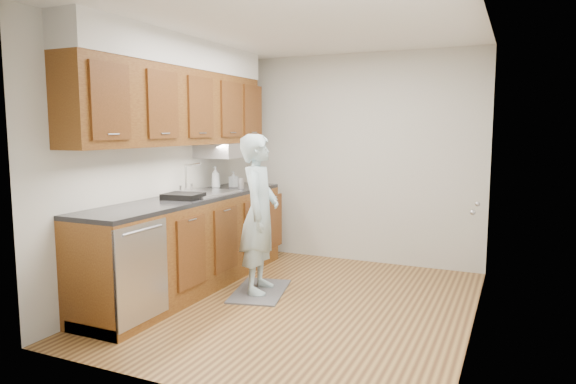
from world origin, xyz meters
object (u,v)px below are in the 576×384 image
Objects in this scene: person at (259,203)px; soap_bottle_a at (216,177)px; soap_bottle_b at (234,179)px; steel_can at (241,183)px; dish_rack at (183,196)px.

soap_bottle_a is at bearing 44.06° from person.
person is at bearing -46.16° from soap_bottle_b.
soap_bottle_b is 0.23m from steel_can.
steel_can is at bearing -39.11° from soap_bottle_b.
soap_bottle_a reaches higher than dish_rack.
person is 0.84m from steel_can.
soap_bottle_b is at bearing 140.89° from steel_can.
dish_rack is (-0.09, -0.96, -0.04)m from steel_can.
steel_can is 0.36× the size of dish_rack.
soap_bottle_a is (-0.82, 0.52, 0.17)m from person.
soap_bottle_a reaches higher than soap_bottle_b.
soap_bottle_b is (-0.73, 0.76, 0.14)m from person.
soap_bottle_a is 2.00× the size of steel_can.
steel_can is (0.18, -0.14, -0.03)m from soap_bottle_b.
soap_bottle_a is at bearing 94.50° from dish_rack.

